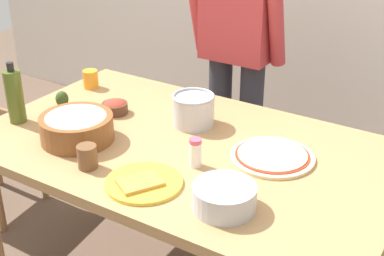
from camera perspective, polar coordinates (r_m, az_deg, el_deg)
name	(u,v)px	position (r m, az deg, el deg)	size (l,w,h in m)	color
dining_table	(185,166)	(2.09, -0.73, -3.98)	(1.60, 0.96, 0.76)	#A37A4C
person_cook	(237,41)	(2.67, 4.81, 9.15)	(0.49, 0.25, 1.62)	#2D2D38
pizza_raw_on_board	(272,156)	(1.97, 8.46, -2.95)	(0.31, 0.31, 0.02)	beige
plate_with_slice	(143,183)	(1.81, -5.17, -5.76)	(0.26, 0.26, 0.02)	gold
popcorn_bowl	(77,125)	(2.10, -12.07, 0.26)	(0.28, 0.28, 0.11)	brown
mixing_bowl_steel	(224,197)	(1.67, 3.40, -7.30)	(0.20, 0.20, 0.08)	#B7B7BC
small_sauce_bowl	(115,107)	(2.32, -8.14, 2.22)	(0.11, 0.11, 0.06)	#4C2D1E
olive_oil_bottle	(15,96)	(2.30, -18.18, 3.22)	(0.07, 0.07, 0.26)	#47561E
steel_pot	(193,110)	(2.18, 0.14, 1.96)	(0.17, 0.17, 0.13)	#B7B7BC
cup_orange	(91,79)	(2.60, -10.64, 5.09)	(0.07, 0.07, 0.09)	orange
cup_small_brown	(87,157)	(1.92, -10.98, -2.99)	(0.07, 0.07, 0.09)	brown
salt_shaker	(195,152)	(1.89, 0.36, -2.59)	(0.04, 0.04, 0.11)	white
avocado	(62,99)	(2.42, -13.54, 3.01)	(0.06, 0.06, 0.07)	#2D4219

